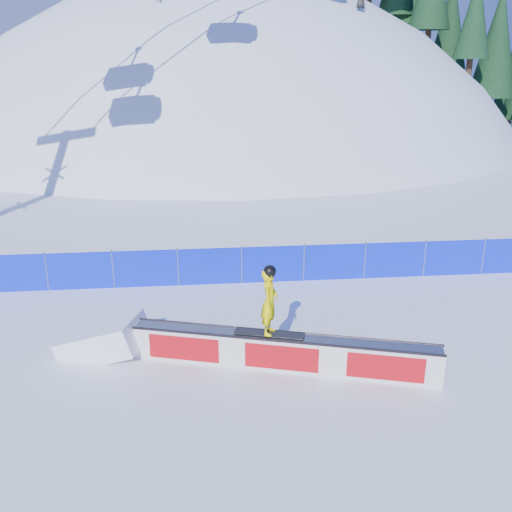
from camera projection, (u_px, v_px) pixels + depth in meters
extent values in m
plane|color=white|center=(296.00, 349.00, 14.11)|extent=(160.00, 160.00, 0.00)
sphere|color=white|center=(225.00, 309.00, 59.49)|extent=(64.00, 64.00, 64.00)
cylinder|color=#332314|center=(363.00, 0.00, 51.77)|extent=(0.50, 0.50, 1.40)
cylinder|color=#332314|center=(398.00, 19.00, 51.88)|extent=(0.50, 0.50, 1.40)
cylinder|color=#332314|center=(444.00, 41.00, 47.16)|extent=(0.50, 0.50, 1.40)
cylinder|color=#332314|center=(406.00, 31.00, 53.84)|extent=(0.50, 0.50, 1.40)
cylinder|color=#332314|center=(449.00, 50.00, 49.59)|extent=(0.50, 0.50, 1.40)
cylinder|color=#332314|center=(495.00, 98.00, 49.34)|extent=(0.50, 0.50, 1.40)
cone|color=black|center=(501.00, 50.00, 48.05)|extent=(2.90, 2.90, 6.59)
cylinder|color=#332314|center=(472.00, 91.00, 54.37)|extent=(0.50, 0.50, 1.40)
cone|color=black|center=(478.00, 38.00, 52.80)|extent=(3.67, 3.67, 8.34)
cylinder|color=#332314|center=(473.00, 121.00, 59.66)|extent=(0.50, 0.50, 1.40)
cone|color=black|center=(478.00, 77.00, 58.22)|extent=(3.34, 3.34, 7.58)
cylinder|color=#332314|center=(492.00, 122.00, 58.42)|extent=(0.50, 0.50, 1.40)
cone|color=black|center=(498.00, 75.00, 56.92)|extent=(3.48, 3.48, 7.92)
cylinder|color=#332314|center=(497.00, 121.00, 59.34)|extent=(0.50, 0.50, 1.40)
cone|color=black|center=(503.00, 76.00, 57.87)|extent=(3.41, 3.41, 7.75)
cube|color=#081EDE|center=(273.00, 264.00, 18.14)|extent=(22.00, 0.03, 1.20)
cylinder|color=#414E75|center=(47.00, 271.00, 17.45)|extent=(0.05, 0.05, 1.30)
cylinder|color=#414E75|center=(113.00, 268.00, 17.64)|extent=(0.05, 0.05, 1.30)
cylinder|color=#414E75|center=(178.00, 266.00, 17.83)|extent=(0.05, 0.05, 1.30)
cylinder|color=#414E75|center=(242.00, 264.00, 18.03)|extent=(0.05, 0.05, 1.30)
cylinder|color=#414E75|center=(304.00, 262.00, 18.22)|extent=(0.05, 0.05, 1.30)
cylinder|color=#414E75|center=(365.00, 260.00, 18.41)|extent=(0.05, 0.05, 1.30)
cylinder|color=#414E75|center=(425.00, 257.00, 18.60)|extent=(0.05, 0.05, 1.30)
cylinder|color=#414E75|center=(483.00, 255.00, 18.79)|extent=(0.05, 0.05, 1.30)
cube|color=silver|center=(283.00, 353.00, 13.09)|extent=(6.92, 2.48, 0.80)
cube|color=gray|center=(283.00, 337.00, 12.96)|extent=(6.86, 2.48, 0.04)
cube|color=black|center=(282.00, 341.00, 12.74)|extent=(6.80, 2.08, 0.05)
cube|color=black|center=(285.00, 332.00, 13.17)|extent=(6.80, 2.08, 0.05)
cube|color=red|center=(281.00, 358.00, 12.88)|extent=(6.46, 1.97, 0.60)
cube|color=red|center=(284.00, 348.00, 13.31)|extent=(6.46, 1.97, 0.60)
cube|color=black|center=(269.00, 333.00, 13.00)|extent=(1.62, 0.74, 0.03)
imported|color=#FFED00|center=(269.00, 302.00, 12.74)|extent=(0.54, 0.66, 1.55)
sphere|color=black|center=(270.00, 271.00, 12.50)|extent=(0.29, 0.29, 0.29)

